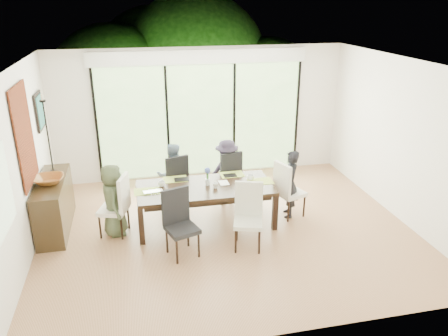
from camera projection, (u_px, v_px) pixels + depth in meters
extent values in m
cube|color=brown|center=(227.00, 230.00, 7.26)|extent=(6.00, 5.00, 0.01)
cube|color=white|center=(228.00, 64.00, 6.26)|extent=(6.00, 5.00, 0.01)
cube|color=white|center=(201.00, 113.00, 9.04)|extent=(6.00, 0.02, 2.70)
cube|color=white|center=(281.00, 232.00, 4.48)|extent=(6.00, 0.02, 2.70)
cube|color=silver|center=(20.00, 168.00, 6.16)|extent=(0.02, 5.00, 2.70)
cube|color=white|center=(401.00, 140.00, 7.36)|extent=(0.02, 5.00, 2.70)
cube|color=#598C3F|center=(201.00, 121.00, 9.06)|extent=(4.20, 0.02, 2.30)
cube|color=white|center=(200.00, 57.00, 8.57)|extent=(4.40, 0.06, 0.28)
cube|color=black|center=(97.00, 127.00, 8.63)|extent=(0.05, 0.04, 2.30)
cube|color=black|center=(168.00, 123.00, 8.91)|extent=(0.05, 0.04, 2.30)
cube|color=black|center=(234.00, 119.00, 9.19)|extent=(0.05, 0.04, 2.30)
cube|color=black|center=(297.00, 115.00, 9.47)|extent=(0.05, 0.04, 2.30)
cube|color=brown|center=(196.00, 162.00, 10.36)|extent=(6.00, 1.80, 0.10)
cube|color=brown|center=(190.00, 128.00, 10.87)|extent=(6.00, 0.08, 0.06)
sphere|color=#14380F|center=(114.00, 88.00, 11.10)|extent=(3.20, 3.20, 3.20)
sphere|color=#14380F|center=(195.00, 67.00, 11.95)|extent=(4.00, 4.00, 4.00)
sphere|color=#14380F|center=(266.00, 90.00, 11.77)|extent=(2.80, 2.80, 2.80)
sphere|color=#14380F|center=(157.00, 71.00, 12.45)|extent=(3.60, 3.60, 3.60)
cube|color=black|center=(205.00, 188.00, 7.19)|extent=(2.22, 1.02, 0.06)
cube|color=black|center=(205.00, 192.00, 7.22)|extent=(2.04, 0.83, 0.09)
cube|color=black|center=(141.00, 226.00, 6.71)|extent=(0.08, 0.08, 0.64)
cube|color=black|center=(275.00, 212.00, 7.14)|extent=(0.08, 0.08, 0.64)
cube|color=black|center=(139.00, 202.00, 7.49)|extent=(0.08, 0.08, 0.64)
cube|color=black|center=(260.00, 191.00, 7.92)|extent=(0.08, 0.08, 0.64)
imported|color=#455136|center=(114.00, 200.00, 6.92)|extent=(0.36, 0.56, 1.20)
imported|color=black|center=(290.00, 184.00, 7.51)|extent=(0.45, 0.62, 1.20)
imported|color=#7089A2|center=(173.00, 175.00, 7.88)|extent=(0.56, 0.35, 1.20)
imported|color=#282132|center=(227.00, 171.00, 8.08)|extent=(0.60, 0.42, 1.20)
cube|color=#91AC3D|center=(147.00, 191.00, 6.99)|extent=(0.41, 0.30, 0.01)
cube|color=#9AAD3E|center=(261.00, 181.00, 7.37)|extent=(0.41, 0.30, 0.01)
cube|color=#9AAE3E|center=(175.00, 179.00, 7.45)|extent=(0.41, 0.30, 0.01)
cube|color=#A1BB43|center=(232.00, 174.00, 7.65)|extent=(0.41, 0.30, 0.01)
cube|color=white|center=(174.00, 197.00, 6.80)|extent=(0.41, 0.30, 0.01)
cube|color=black|center=(181.00, 179.00, 7.42)|extent=(0.24, 0.17, 0.01)
cube|color=black|center=(230.00, 175.00, 7.59)|extent=(0.22, 0.16, 0.01)
cube|color=white|center=(247.00, 184.00, 7.27)|extent=(0.28, 0.20, 0.00)
cube|color=white|center=(174.00, 196.00, 6.79)|extent=(0.24, 0.24, 0.02)
cube|color=orange|center=(174.00, 195.00, 6.79)|extent=(0.19, 0.19, 0.01)
cylinder|color=silver|center=(208.00, 182.00, 7.21)|extent=(0.07, 0.07, 0.11)
cylinder|color=#337226|center=(207.00, 176.00, 7.17)|extent=(0.04, 0.04, 0.15)
sphere|color=#475CB3|center=(207.00, 170.00, 7.14)|extent=(0.10, 0.10, 0.10)
imported|color=silver|center=(154.00, 193.00, 6.92)|extent=(0.33, 0.24, 0.02)
imported|color=white|center=(162.00, 184.00, 7.16)|extent=(0.15, 0.15, 0.09)
imported|color=white|center=(215.00, 186.00, 7.10)|extent=(0.11, 0.11, 0.09)
imported|color=white|center=(250.00, 178.00, 7.41)|extent=(0.12, 0.12, 0.09)
imported|color=white|center=(219.00, 183.00, 7.27)|extent=(0.16, 0.21, 0.02)
cube|color=black|center=(54.00, 205.00, 7.14)|extent=(0.43, 1.53, 0.86)
imported|color=brown|center=(49.00, 180.00, 6.87)|extent=(0.46, 0.46, 0.11)
cylinder|color=black|center=(53.00, 171.00, 7.29)|extent=(0.10, 0.10, 0.04)
cylinder|color=black|center=(48.00, 137.00, 7.07)|extent=(0.02, 0.02, 1.20)
cylinder|color=black|center=(43.00, 101.00, 6.85)|extent=(0.10, 0.10, 0.03)
cylinder|color=silver|center=(42.00, 97.00, 6.83)|extent=(0.03, 0.03, 0.10)
cube|color=maroon|center=(25.00, 136.00, 6.41)|extent=(0.02, 1.00, 1.50)
cube|color=black|center=(39.00, 111.00, 7.57)|extent=(0.03, 0.55, 0.65)
cube|color=#1A5552|center=(40.00, 111.00, 7.57)|extent=(0.01, 0.45, 0.55)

